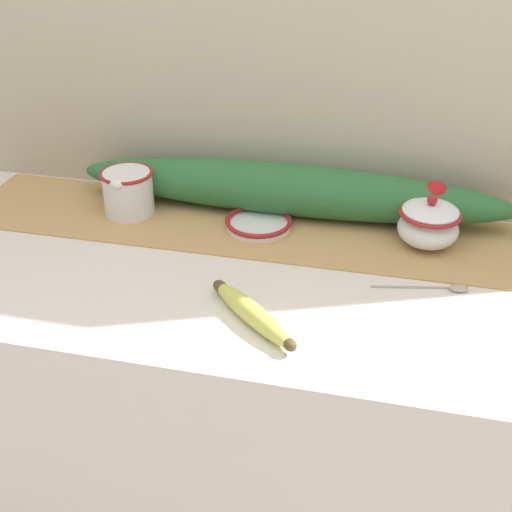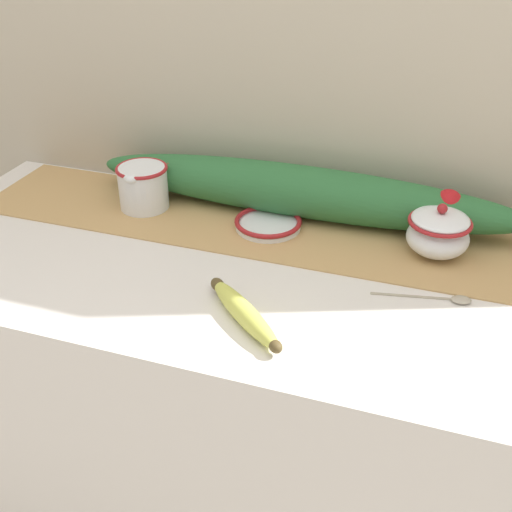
# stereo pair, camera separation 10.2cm
# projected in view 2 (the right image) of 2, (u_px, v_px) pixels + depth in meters

# --- Properties ---
(countertop) EXTENTS (1.52, 0.61, 0.94)m
(countertop) POSITION_uv_depth(u_px,v_px,m) (265.00, 444.00, 1.46)
(countertop) COLOR silver
(countertop) RESTS_ON ground_plane
(back_wall) EXTENTS (2.32, 0.04, 2.40)m
(back_wall) POSITION_uv_depth(u_px,v_px,m) (316.00, 86.00, 1.34)
(back_wall) COLOR #B7AD99
(back_wall) RESTS_ON ground_plane
(table_runner) EXTENTS (1.40, 0.27, 0.00)m
(table_runner) POSITION_uv_depth(u_px,v_px,m) (291.00, 231.00, 1.35)
(table_runner) COLOR tan
(table_runner) RESTS_ON countertop
(cream_pitcher) EXTENTS (0.11, 0.13, 0.10)m
(cream_pitcher) POSITION_uv_depth(u_px,v_px,m) (143.00, 185.00, 1.41)
(cream_pitcher) COLOR white
(cream_pitcher) RESTS_ON countertop
(sugar_bowl) EXTENTS (0.12, 0.12, 0.11)m
(sugar_bowl) POSITION_uv_depth(u_px,v_px,m) (438.00, 232.00, 1.24)
(sugar_bowl) COLOR white
(sugar_bowl) RESTS_ON countertop
(small_dish) EXTENTS (0.14, 0.14, 0.02)m
(small_dish) POSITION_uv_depth(u_px,v_px,m) (268.00, 223.00, 1.35)
(small_dish) COLOR white
(small_dish) RESTS_ON countertop
(banana) EXTENTS (0.19, 0.17, 0.04)m
(banana) POSITION_uv_depth(u_px,v_px,m) (244.00, 313.00, 1.07)
(banana) COLOR #CCD156
(banana) RESTS_ON countertop
(spoon) EXTENTS (0.18, 0.05, 0.01)m
(spoon) POSITION_uv_depth(u_px,v_px,m) (453.00, 299.00, 1.13)
(spoon) COLOR #A89E89
(spoon) RESTS_ON countertop
(poinsettia_garland) EXTENTS (0.95, 0.12, 0.11)m
(poinsettia_garland) POSITION_uv_depth(u_px,v_px,m) (303.00, 191.00, 1.38)
(poinsettia_garland) COLOR #2D6B38
(poinsettia_garland) RESTS_ON countertop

